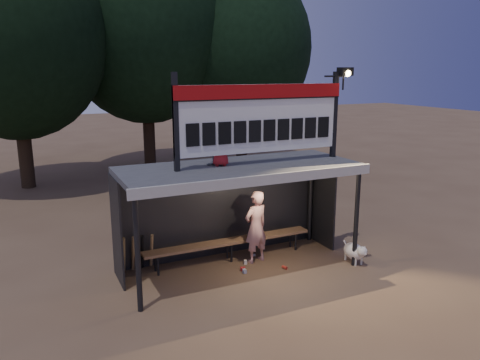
# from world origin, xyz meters

# --- Properties ---
(ground) EXTENTS (80.00, 80.00, 0.00)m
(ground) POSITION_xyz_m (0.00, 0.00, 0.00)
(ground) COLOR brown
(ground) RESTS_ON ground
(player) EXTENTS (0.68, 0.53, 1.66)m
(player) POSITION_xyz_m (0.51, 0.23, 0.83)
(player) COLOR silver
(player) RESTS_ON ground
(child_a) EXTENTS (0.66, 0.62, 1.08)m
(child_a) POSITION_xyz_m (-0.47, 0.34, 2.86)
(child_a) COLOR slate
(child_a) RESTS_ON dugout_shelter
(child_b) EXTENTS (0.48, 0.39, 0.86)m
(child_b) POSITION_xyz_m (-0.37, 0.13, 2.75)
(child_b) COLOR #B31B21
(child_b) RESTS_ON dugout_shelter
(dugout_shelter) EXTENTS (5.10, 2.08, 2.32)m
(dugout_shelter) POSITION_xyz_m (0.00, 0.24, 1.85)
(dugout_shelter) COLOR #3B3C3E
(dugout_shelter) RESTS_ON ground
(scoreboard_assembly) EXTENTS (4.10, 0.27, 1.99)m
(scoreboard_assembly) POSITION_xyz_m (0.56, -0.01, 3.32)
(scoreboard_assembly) COLOR black
(scoreboard_assembly) RESTS_ON dugout_shelter
(bench) EXTENTS (4.00, 0.35, 0.48)m
(bench) POSITION_xyz_m (0.00, 0.55, 0.43)
(bench) COLOR #8A6241
(bench) RESTS_ON ground
(tree_left) EXTENTS (6.46, 6.46, 9.27)m
(tree_left) POSITION_xyz_m (-4.00, 10.00, 5.51)
(tree_left) COLOR #312215
(tree_left) RESTS_ON ground
(tree_mid) EXTENTS (7.22, 7.22, 10.36)m
(tree_mid) POSITION_xyz_m (1.00, 11.50, 6.17)
(tree_mid) COLOR black
(tree_mid) RESTS_ON ground
(tree_right) EXTENTS (6.08, 6.08, 8.72)m
(tree_right) POSITION_xyz_m (5.00, 10.50, 5.19)
(tree_right) COLOR black
(tree_right) RESTS_ON ground
(dog) EXTENTS (0.36, 0.81, 0.49)m
(dog) POSITION_xyz_m (2.49, -0.81, 0.28)
(dog) COLOR white
(dog) RESTS_ON ground
(bats) EXTENTS (0.68, 0.35, 0.84)m
(bats) POSITION_xyz_m (-2.03, 0.82, 0.43)
(bats) COLOR olive
(bats) RESTS_ON ground
(litter) EXTENTS (0.98, 1.03, 0.08)m
(litter) POSITION_xyz_m (0.34, -0.02, 0.04)
(litter) COLOR red
(litter) RESTS_ON ground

